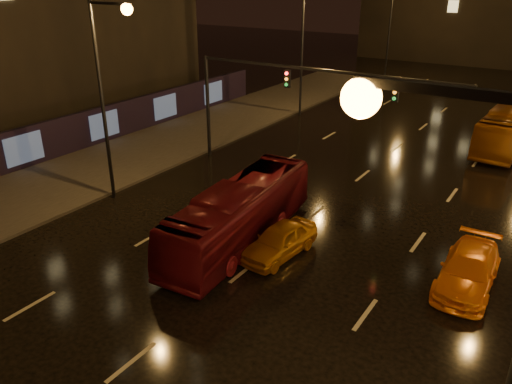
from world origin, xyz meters
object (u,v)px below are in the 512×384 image
bus_red (240,213)px  taxi_far (468,270)px  bus_curb (509,127)px  taxi_near (279,241)px

bus_red → taxi_far: bus_red is taller
bus_curb → taxi_far: size_ratio=2.19×
taxi_far → taxi_near: bearing=-166.3°
bus_red → bus_curb: bearing=64.6°
bus_curb → taxi_near: 21.08m
bus_red → taxi_near: (2.00, -0.07, -0.67)m
taxi_far → bus_red: bearing=-170.1°
taxi_near → taxi_far: bearing=21.4°
bus_curb → taxi_far: (1.46, -18.42, -0.73)m
bus_curb → taxi_far: 18.49m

